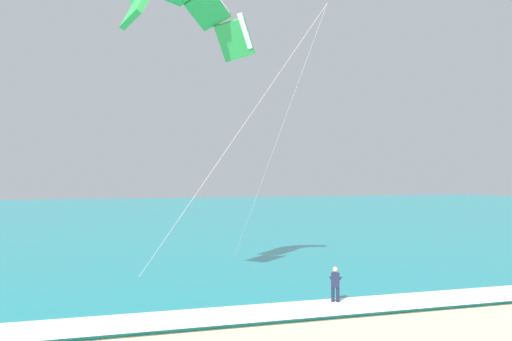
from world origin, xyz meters
TOP-DOWN VIEW (x-y plane):
  - sea at (0.00, 74.95)m, footprint 200.00×120.00m
  - surf_foam at (0.00, 15.95)m, footprint 200.00×2.63m
  - surfboard at (-0.44, 16.64)m, footprint 1.05×1.44m
  - kitesurfer at (-0.43, 16.65)m, footprint 0.67×0.67m
  - kite_primary at (-5.46, 22.37)m, footprint 8.28×8.49m

SIDE VIEW (x-z plane):
  - surfboard at x=-0.44m, z-range -0.02..0.07m
  - sea at x=0.00m, z-range 0.00..0.20m
  - surf_foam at x=0.00m, z-range 0.20..0.24m
  - kitesurfer at x=-0.43m, z-range 0.10..1.79m
  - kite_primary at x=-5.46m, z-range 6.69..20.49m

